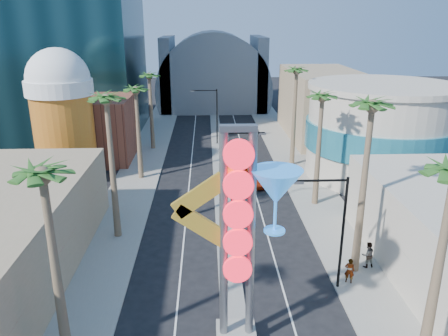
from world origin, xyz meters
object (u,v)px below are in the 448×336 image
neon_sign (254,226)px  pedestrian_b (368,255)px  red_pickup (255,177)px  pedestrian_a (349,271)px

neon_sign → pedestrian_b: 13.32m
neon_sign → red_pickup: neon_sign is taller
red_pickup → pedestrian_a: size_ratio=2.90×
red_pickup → pedestrian_a: (4.29, -19.54, 0.33)m
pedestrian_a → pedestrian_b: 2.73m
pedestrian_a → pedestrian_b: pedestrian_b is taller
neon_sign → pedestrian_b: size_ratio=6.40×
red_pickup → neon_sign: bearing=-102.8°
pedestrian_b → neon_sign: bearing=28.3°
red_pickup → pedestrian_b: pedestrian_b is taller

